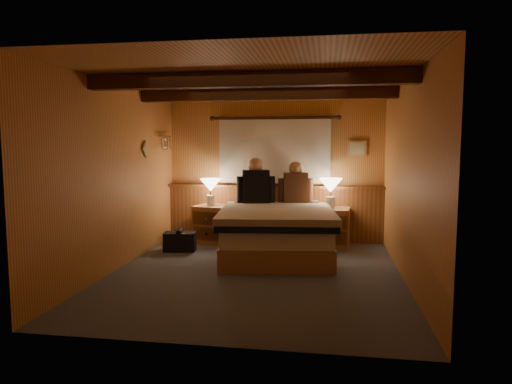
% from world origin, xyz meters
% --- Properties ---
extents(floor, '(4.20, 4.20, 0.00)m').
position_xyz_m(floor, '(0.00, 0.00, 0.00)').
color(floor, '#494E57').
rests_on(floor, ground).
extents(ceiling, '(4.20, 4.20, 0.00)m').
position_xyz_m(ceiling, '(0.00, 0.00, 2.40)').
color(ceiling, tan).
rests_on(ceiling, wall_back).
extents(wall_back, '(3.60, 0.00, 3.60)m').
position_xyz_m(wall_back, '(0.00, 2.10, 1.20)').
color(wall_back, '#D4974C').
rests_on(wall_back, floor).
extents(wall_left, '(0.00, 4.20, 4.20)m').
position_xyz_m(wall_left, '(-1.80, 0.00, 1.20)').
color(wall_left, '#D4974C').
rests_on(wall_left, floor).
extents(wall_right, '(0.00, 4.20, 4.20)m').
position_xyz_m(wall_right, '(1.80, 0.00, 1.20)').
color(wall_right, '#D4974C').
rests_on(wall_right, floor).
extents(wall_front, '(3.60, 0.00, 3.60)m').
position_xyz_m(wall_front, '(0.00, -2.10, 1.20)').
color(wall_front, '#D4974C').
rests_on(wall_front, floor).
extents(wainscot, '(3.60, 0.23, 0.94)m').
position_xyz_m(wainscot, '(0.00, 2.04, 0.49)').
color(wainscot, brown).
rests_on(wainscot, wall_back).
extents(curtain_window, '(2.18, 0.09, 1.11)m').
position_xyz_m(curtain_window, '(0.00, 2.03, 1.52)').
color(curtain_window, '#422210').
rests_on(curtain_window, wall_back).
extents(ceiling_beams, '(3.60, 1.65, 0.16)m').
position_xyz_m(ceiling_beams, '(0.00, 0.15, 2.31)').
color(ceiling_beams, '#422210').
rests_on(ceiling_beams, ceiling).
extents(coat_rail, '(0.05, 0.55, 0.24)m').
position_xyz_m(coat_rail, '(-1.72, 1.58, 1.67)').
color(coat_rail, silver).
rests_on(coat_rail, wall_left).
extents(framed_print, '(0.30, 0.04, 0.25)m').
position_xyz_m(framed_print, '(1.35, 2.08, 1.55)').
color(framed_print, tan).
rests_on(framed_print, wall_back).
extents(bed, '(1.77, 2.19, 0.70)m').
position_xyz_m(bed, '(0.16, 0.97, 0.36)').
color(bed, '#AB7549').
rests_on(bed, floor).
extents(nightstand_left, '(0.65, 0.61, 0.62)m').
position_xyz_m(nightstand_left, '(-0.97, 1.72, 0.31)').
color(nightstand_left, '#AB7549').
rests_on(nightstand_left, floor).
extents(nightstand_right, '(0.59, 0.54, 0.61)m').
position_xyz_m(nightstand_right, '(0.96, 1.72, 0.30)').
color(nightstand_right, '#AB7549').
rests_on(nightstand_right, floor).
extents(lamp_left, '(0.34, 0.34, 0.44)m').
position_xyz_m(lamp_left, '(-1.00, 1.68, 0.93)').
color(lamp_left, white).
rests_on(lamp_left, nightstand_left).
extents(lamp_right, '(0.36, 0.36, 0.48)m').
position_xyz_m(lamp_right, '(0.93, 1.72, 0.94)').
color(lamp_right, white).
rests_on(lamp_right, nightstand_right).
extents(person_left, '(0.60, 0.33, 0.74)m').
position_xyz_m(person_left, '(-0.24, 1.58, 0.99)').
color(person_left, black).
rests_on(person_left, bed).
extents(person_right, '(0.56, 0.28, 0.68)m').
position_xyz_m(person_right, '(0.38, 1.74, 0.96)').
color(person_right, '#523321').
rests_on(person_right, bed).
extents(duffel_bag, '(0.51, 0.36, 0.34)m').
position_xyz_m(duffel_bag, '(-1.33, 1.05, 0.15)').
color(duffel_bag, black).
rests_on(duffel_bag, floor).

